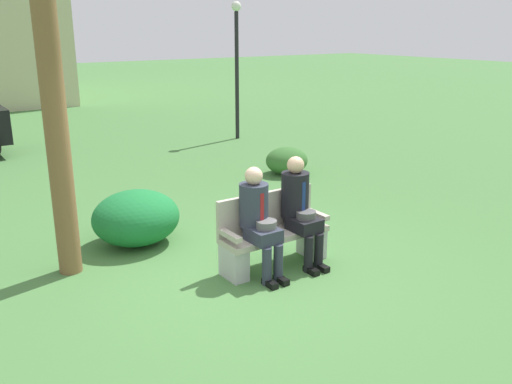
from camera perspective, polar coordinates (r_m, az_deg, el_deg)
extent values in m
plane|color=#45763C|center=(6.61, -0.16, -8.56)|extent=(80.00, 80.00, 0.00)
cube|color=#B7AD9E|center=(6.68, 1.95, -4.39)|extent=(1.37, 0.44, 0.07)
cube|color=#B7AD9E|center=(6.74, 1.01, -1.85)|extent=(1.37, 0.06, 0.45)
cube|color=#B7AD9E|center=(6.29, -2.80, -4.45)|extent=(0.08, 0.44, 0.06)
cube|color=#B7AD9E|center=(7.02, 6.22, -2.26)|extent=(0.08, 0.44, 0.06)
cube|color=#B9B9B9|center=(6.46, -2.30, -7.32)|extent=(0.20, 0.37, 0.38)
cube|color=#B9B9B9|center=(7.10, 5.76, -5.10)|extent=(0.20, 0.37, 0.38)
cube|color=#2D3342|center=(6.35, 0.74, -4.43)|extent=(0.32, 0.38, 0.16)
cylinder|color=#2D3342|center=(6.28, 1.13, -7.69)|extent=(0.11, 0.11, 0.45)
cylinder|color=#2D3342|center=(6.37, 2.31, -7.34)|extent=(0.11, 0.11, 0.45)
cube|color=black|center=(6.32, 1.44, -9.44)|extent=(0.09, 0.22, 0.07)
cube|color=black|center=(6.41, 2.62, -9.07)|extent=(0.09, 0.22, 0.07)
cylinder|color=#2D3342|center=(6.39, -0.23, -1.36)|extent=(0.34, 0.34, 0.51)
cube|color=maroon|center=(6.26, 0.62, -1.58)|extent=(0.05, 0.01, 0.33)
sphere|color=beige|center=(6.29, -0.24, 1.67)|extent=(0.21, 0.21, 0.21)
cylinder|color=#5E5E5E|center=(6.31, 1.08, -3.36)|extent=(0.24, 0.24, 0.09)
cube|color=black|center=(6.70, 5.00, -3.34)|extent=(0.32, 0.38, 0.16)
cylinder|color=black|center=(6.63, 5.44, -6.42)|extent=(0.11, 0.11, 0.45)
cylinder|color=black|center=(6.72, 6.50, -6.10)|extent=(0.11, 0.11, 0.45)
cube|color=black|center=(6.66, 5.73, -8.08)|extent=(0.09, 0.22, 0.07)
cube|color=black|center=(6.76, 6.78, -7.74)|extent=(0.09, 0.22, 0.07)
cylinder|color=black|center=(6.73, 4.05, -0.27)|extent=(0.34, 0.34, 0.55)
cube|color=navy|center=(6.61, 4.94, -0.45)|extent=(0.05, 0.01, 0.35)
sphere|color=tan|center=(6.63, 4.12, 2.80)|extent=(0.21, 0.21, 0.21)
cylinder|color=#4C4C4C|center=(6.65, 5.19, -2.36)|extent=(0.24, 0.24, 0.09)
cylinder|color=brown|center=(6.49, -20.55, 12.10)|extent=(0.27, 0.27, 4.83)
ellipsoid|color=#376B2D|center=(10.96, 3.20, 3.26)|extent=(0.86, 0.78, 0.54)
ellipsoid|color=#1B7235|center=(7.56, -12.29, -2.61)|extent=(1.17, 1.08, 0.73)
cylinder|color=black|center=(14.31, -1.98, 11.81)|extent=(0.10, 0.10, 3.17)
sphere|color=white|center=(14.27, -2.06, 18.64)|extent=(0.24, 0.24, 0.24)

